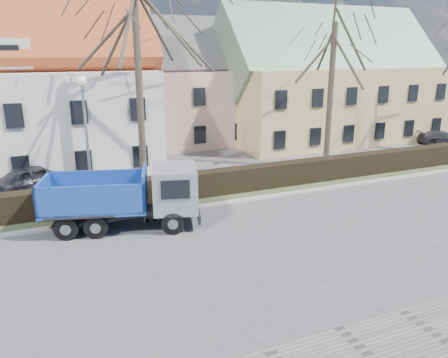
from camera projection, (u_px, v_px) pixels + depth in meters
name	position (u px, v px, depth m)	size (l,w,h in m)	color
ground	(244.00, 244.00, 17.36)	(120.00, 120.00, 0.00)	#4F4F52
curb_far	(203.00, 206.00, 21.39)	(80.00, 0.30, 0.12)	#B1ACA3
grass_strip	(193.00, 196.00, 22.81)	(80.00, 3.00, 0.10)	#414F2C
hedge	(194.00, 187.00, 22.46)	(60.00, 0.90, 1.30)	black
building_pink	(182.00, 93.00, 35.33)	(10.80, 8.80, 8.00)	#D5A596
building_yellow	(328.00, 88.00, 37.14)	(18.80, 10.80, 8.50)	tan
tree_1	(138.00, 72.00, 22.28)	(9.20, 9.20, 12.65)	#3E352B
tree_2	(331.00, 82.00, 27.03)	(8.00, 8.00, 11.00)	#3E352B
dump_truck	(117.00, 198.00, 18.62)	(6.82, 2.53, 2.73)	#153A96
streetlight	(87.00, 143.00, 20.75)	(0.50, 0.50, 6.35)	gray
cart_frame	(146.00, 215.00, 19.41)	(0.78, 0.44, 0.71)	silver
parked_car_a	(37.00, 178.00, 23.65)	(1.73, 4.31, 1.47)	#26252D
parked_car_b	(442.00, 138.00, 35.33)	(1.52, 3.74, 1.08)	#2C2B31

